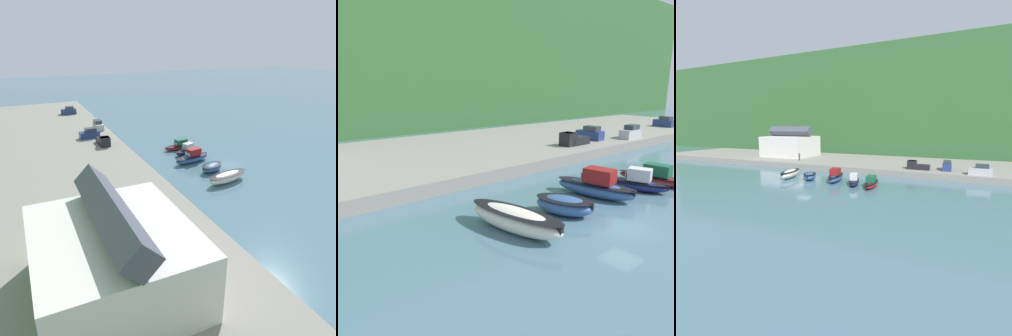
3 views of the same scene
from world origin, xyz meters
TOP-DOWN VIEW (x-y plane):
  - ground_plane at (0.00, 0.00)m, footprint 320.00×320.00m
  - quay_promenade at (0.00, 27.89)m, footprint 136.56×27.05m
  - moored_boat_0 at (-6.29, 4.46)m, footprint 3.53×7.89m
  - moored_boat_1 at (-1.37, 4.29)m, footprint 3.87×5.11m
  - moored_boat_2 at (4.01, 5.22)m, footprint 3.54×7.66m
  - moored_boat_3 at (8.52, 3.80)m, footprint 3.48×6.13m
  - moored_boat_4 at (11.91, 3.75)m, footprint 2.71×7.34m
  - parked_car_0 at (23.40, 19.94)m, footprint 2.04×4.30m
  - parked_car_1 at (49.25, 20.09)m, footprint 2.36×4.41m
  - parked_car_2 at (29.65, 16.55)m, footprint 4.24×1.90m
  - pickup_truck_0 at (17.25, 18.49)m, footprint 4.74×2.02m

SIDE VIEW (x-z plane):
  - ground_plane at x=0.00m, z-range 0.00..0.00m
  - quay_promenade at x=0.00m, z-range 0.00..1.33m
  - moored_boat_4 at x=11.91m, z-range -0.31..1.74m
  - moored_boat_3 at x=8.52m, z-range -0.32..1.85m
  - moored_boat_1 at x=-1.37m, z-range 0.04..1.50m
  - moored_boat_0 at x=-6.29m, z-range 0.04..1.72m
  - moored_boat_2 at x=4.01m, z-range -0.35..2.27m
  - pickup_truck_0 at x=17.25m, z-range 1.20..3.10m
  - parked_car_0 at x=23.40m, z-range 1.17..3.33m
  - parked_car_1 at x=49.25m, z-range 1.17..3.33m
  - parked_car_2 at x=29.65m, z-range 1.17..3.33m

